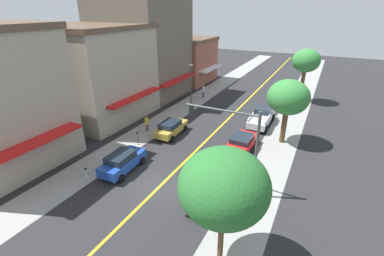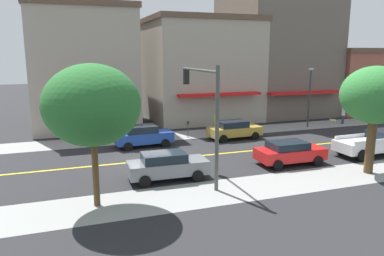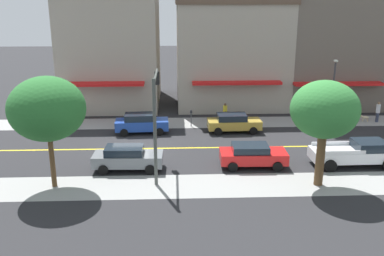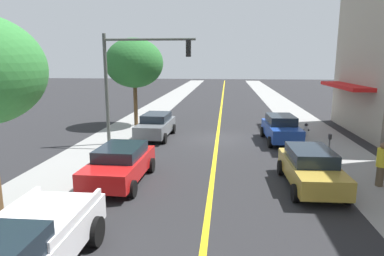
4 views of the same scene
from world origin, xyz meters
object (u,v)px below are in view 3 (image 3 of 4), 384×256
object	(u,v)px
blue_sedan_left_curb	(141,123)
pedestrian_yellow_shirt	(225,112)
fire_hydrant	(119,122)
red_sedan_right_curb	(252,155)
gold_sedan_left_curb	(234,122)
small_dog	(365,117)
parking_meter	(191,116)
traffic_light_mast	(156,107)
street_tree_left_far	(325,110)
white_pickup_truck	(356,153)
grey_sedan_right_curb	(127,158)
pedestrian_white_shirt	(378,111)
street_tree_left_near	(47,109)
street_lamp	(334,84)

from	to	relation	value
blue_sedan_left_curb	pedestrian_yellow_shirt	size ratio (longest dim) A/B	2.48
fire_hydrant	pedestrian_yellow_shirt	world-z (taller)	pedestrian_yellow_shirt
red_sedan_right_curb	gold_sedan_left_curb	xyz separation A→B (m)	(-7.56, -0.22, 0.01)
small_dog	parking_meter	bearing A→B (deg)	17.33
traffic_light_mast	blue_sedan_left_curb	xyz separation A→B (m)	(-8.64, -1.59, -3.49)
street_tree_left_far	traffic_light_mast	size ratio (longest dim) A/B	0.98
white_pickup_truck	small_dog	world-z (taller)	white_pickup_truck
fire_hydrant	blue_sedan_left_curb	world-z (taller)	blue_sedan_left_curb
gold_sedan_left_curb	white_pickup_truck	xyz separation A→B (m)	(7.70, 7.08, 0.07)
gold_sedan_left_curb	small_dog	xyz separation A→B (m)	(-2.59, 12.17, -0.43)
traffic_light_mast	blue_sedan_left_curb	bearing A→B (deg)	10.43
grey_sedan_right_curb	small_dog	bearing A→B (deg)	29.01
white_pickup_truck	pedestrian_white_shirt	world-z (taller)	pedestrian_white_shirt
street_tree_left_near	white_pickup_truck	bearing A→B (deg)	97.47
parking_meter	gold_sedan_left_curb	bearing A→B (deg)	64.00
street_tree_left_far	red_sedan_right_curb	world-z (taller)	street_tree_left_far
blue_sedan_left_curb	small_dog	bearing A→B (deg)	4.67
street_tree_left_far	red_sedan_right_curb	bearing A→B (deg)	-131.95
street_tree_left_far	red_sedan_right_curb	xyz separation A→B (m)	(-3.06, -3.40, -3.77)
traffic_light_mast	grey_sedan_right_curb	bearing A→B (deg)	66.79
pedestrian_yellow_shirt	traffic_light_mast	bearing A→B (deg)	-26.40
parking_meter	street_lamp	world-z (taller)	street_lamp
pedestrian_white_shirt	traffic_light_mast	bearing A→B (deg)	-58.38
red_sedan_right_curb	blue_sedan_left_curb	world-z (taller)	blue_sedan_left_curb
street_tree_left_near	traffic_light_mast	size ratio (longest dim) A/B	1.02
fire_hydrant	small_dog	size ratio (longest dim) A/B	1.10
pedestrian_yellow_shirt	blue_sedan_left_curb	bearing A→B (deg)	-69.29
street_lamp	blue_sedan_left_curb	world-z (taller)	street_lamp
street_lamp	street_tree_left_near	bearing A→B (deg)	-59.21
fire_hydrant	street_lamp	bearing A→B (deg)	90.82
gold_sedan_left_curb	grey_sedan_right_curb	distance (m)	11.10
blue_sedan_left_curb	pedestrian_yellow_shirt	distance (m)	7.69
traffic_light_mast	pedestrian_white_shirt	bearing A→B (deg)	-60.12
street_tree_left_far	pedestrian_white_shirt	bearing A→B (deg)	143.67
blue_sedan_left_curb	grey_sedan_right_curb	bearing A→B (deg)	-95.29
fire_hydrant	pedestrian_white_shirt	world-z (taller)	pedestrian_white_shirt
street_tree_left_near	blue_sedan_left_curb	bearing A→B (deg)	156.72
gold_sedan_left_curb	small_dog	bearing A→B (deg)	10.63
pedestrian_white_shirt	fire_hydrant	bearing A→B (deg)	-87.21
fire_hydrant	parking_meter	bearing A→B (deg)	87.23
white_pickup_truck	street_tree_left_near	bearing A→B (deg)	-173.35
pedestrian_yellow_shirt	street_tree_left_far	bearing A→B (deg)	16.40
street_tree_left_far	gold_sedan_left_curb	bearing A→B (deg)	-161.15
street_lamp	grey_sedan_right_curb	distance (m)	19.76
blue_sedan_left_curb	pedestrian_yellow_shirt	world-z (taller)	pedestrian_yellow_shirt
red_sedan_right_curb	grey_sedan_right_curb	xyz separation A→B (m)	(0.23, -8.13, 0.03)
traffic_light_mast	street_lamp	world-z (taller)	traffic_light_mast
traffic_light_mast	pedestrian_yellow_shirt	xyz separation A→B (m)	(-11.39, 5.59, -3.41)
fire_hydrant	parking_meter	size ratio (longest dim) A/B	0.57
street_tree_left_far	gold_sedan_left_curb	world-z (taller)	street_tree_left_far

